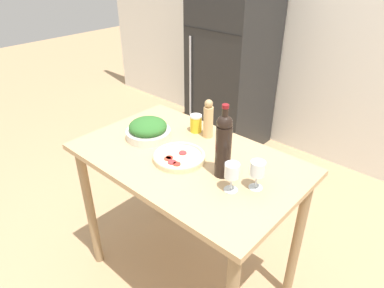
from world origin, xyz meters
TOP-DOWN VIEW (x-y plane):
  - ground_plane at (0.00, 0.00)m, footprint 14.00×14.00m
  - wall_back at (0.00, 2.03)m, footprint 6.40×0.08m
  - refrigerator at (-0.89, 1.63)m, footprint 0.67×0.73m
  - prep_counter at (0.00, 0.00)m, footprint 1.23×0.76m
  - wine_bottle at (0.24, -0.01)m, footprint 0.08×0.08m
  - wine_glass_near at (0.35, -0.08)m, footprint 0.07×0.07m
  - wine_glass_far at (0.42, 0.01)m, footprint 0.07×0.07m
  - pepper_mill at (-0.06, 0.24)m, footprint 0.06×0.06m
  - salad_bowl at (-0.31, 0.00)m, footprint 0.26×0.26m
  - homemade_pizza at (-0.01, -0.05)m, footprint 0.27×0.27m
  - salt_canister at (-0.15, 0.24)m, footprint 0.07×0.07m

SIDE VIEW (x-z plane):
  - ground_plane at x=0.00m, z-range 0.00..0.00m
  - prep_counter at x=0.00m, z-range 0.32..1.26m
  - refrigerator at x=-0.89m, z-range 0.00..1.76m
  - homemade_pizza at x=-0.01m, z-range 0.94..0.97m
  - salad_bowl at x=-0.31m, z-range 0.93..1.05m
  - salt_canister at x=-0.15m, z-range 0.94..1.05m
  - wine_glass_near at x=0.35m, z-range 0.97..1.11m
  - wine_glass_far at x=0.42m, z-range 0.97..1.11m
  - pepper_mill at x=-0.06m, z-range 0.93..1.17m
  - wine_bottle at x=0.24m, z-range 0.92..1.30m
  - wall_back at x=0.00m, z-range 0.00..2.60m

